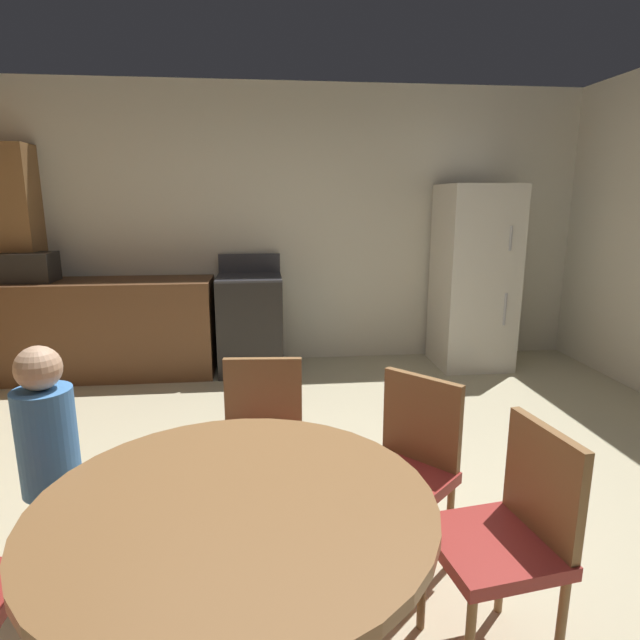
% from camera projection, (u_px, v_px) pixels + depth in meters
% --- Properties ---
extents(ground_plane, '(14.00, 14.00, 0.00)m').
position_uv_depth(ground_plane, '(329.00, 535.00, 2.59)').
color(ground_plane, beige).
extents(wall_back, '(6.12, 0.12, 2.70)m').
position_uv_depth(wall_back, '(292.00, 227.00, 5.23)').
color(wall_back, silver).
rests_on(wall_back, ground).
extents(kitchen_counter, '(1.98, 0.60, 0.90)m').
position_uv_depth(kitchen_counter, '(105.00, 329.00, 4.86)').
color(kitchen_counter, brown).
rests_on(kitchen_counter, ground).
extents(pantry_column, '(0.44, 0.36, 2.10)m').
position_uv_depth(pantry_column, '(18.00, 263.00, 4.81)').
color(pantry_column, olive).
rests_on(pantry_column, ground).
extents(oven_range, '(0.60, 0.60, 1.10)m').
position_uv_depth(oven_range, '(250.00, 323.00, 5.00)').
color(oven_range, black).
rests_on(oven_range, ground).
extents(refrigerator, '(0.68, 0.68, 1.76)m').
position_uv_depth(refrigerator, '(474.00, 277.00, 5.08)').
color(refrigerator, silver).
rests_on(refrigerator, ground).
extents(microwave, '(0.44, 0.32, 0.26)m').
position_uv_depth(microwave, '(29.00, 267.00, 4.66)').
color(microwave, black).
rests_on(microwave, kitchen_counter).
extents(dining_table, '(1.18, 1.18, 0.76)m').
position_uv_depth(dining_table, '(237.00, 548.00, 1.57)').
color(dining_table, olive).
rests_on(dining_table, ground).
extents(chair_northeast, '(0.56, 0.56, 0.87)m').
position_uv_depth(chair_northeast, '(406.00, 463.00, 2.27)').
color(chair_northeast, olive).
rests_on(chair_northeast, ground).
extents(chair_north, '(0.43, 0.43, 0.87)m').
position_uv_depth(chair_north, '(262.00, 439.00, 2.50)').
color(chair_north, olive).
rests_on(chair_north, ground).
extents(chair_east, '(0.45, 0.45, 0.87)m').
position_uv_depth(chair_east, '(510.00, 530.00, 1.82)').
color(chair_east, olive).
rests_on(chair_east, ground).
extents(person_child, '(0.31, 0.31, 1.09)m').
position_uv_depth(person_child, '(51.00, 472.00, 2.05)').
color(person_child, '#3D4C84').
rests_on(person_child, ground).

